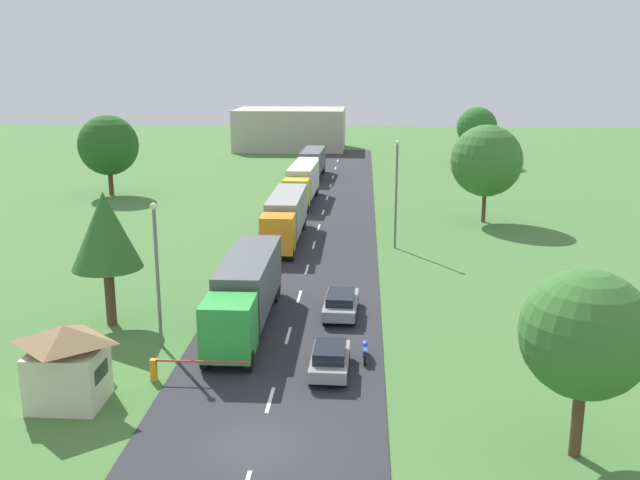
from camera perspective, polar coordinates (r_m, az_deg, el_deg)
ground_plane at (r=28.49m, az=-5.01°, el=-16.07°), size 280.00×280.00×0.00m
road at (r=51.03m, az=-0.99°, el=-2.17°), size 10.00×140.00×0.06m
lane_marking_centre at (r=47.58m, az=-1.33°, el=-3.34°), size 0.16×121.90×0.01m
truck_lead at (r=39.39m, az=-5.92°, el=-3.94°), size 2.51×12.60×3.71m
truck_second at (r=57.95m, az=-2.76°, el=1.96°), size 2.52×12.80×3.71m
truck_third at (r=74.14m, az=-1.43°, el=4.64°), size 2.80×11.99×3.77m
truck_fourth at (r=90.01m, az=-0.66°, el=6.21°), size 2.81×12.13×3.43m
car_lead at (r=33.80m, az=0.80°, el=-9.44°), size 1.82×4.00×1.41m
car_second at (r=41.22m, az=1.67°, el=-5.04°), size 2.00×4.60×1.39m
motorcycle_courier at (r=35.47m, az=3.61°, el=-8.76°), size 0.28×1.94×0.91m
guard_booth at (r=32.50m, az=-19.54°, el=-9.37°), size 3.38×2.98×3.58m
barrier_gate at (r=33.90m, az=-11.83°, el=-9.88°), size 4.64×0.28×1.05m
person_lead at (r=34.94m, az=-16.81°, el=-9.20°), size 0.38×0.22×1.62m
lamppost_lead at (r=36.87m, az=-12.87°, el=-2.12°), size 0.36×0.36×7.53m
lamppost_second at (r=55.68m, az=6.11°, el=4.06°), size 0.36×0.36×8.46m
tree_oak at (r=40.44m, az=-16.74°, el=0.67°), size 3.86×3.86×7.52m
tree_birch at (r=104.72m, az=12.39°, el=8.78°), size 5.67×5.67×8.15m
tree_maple at (r=81.48m, az=-16.53°, el=7.26°), size 6.50×6.50×8.74m
tree_pine at (r=27.41m, az=20.41°, el=-7.07°), size 4.73×4.73×7.19m
tree_ash at (r=66.25m, az=13.13°, el=6.17°), size 6.44×6.44×8.86m
distant_building at (r=121.09m, az=-2.36°, el=8.83°), size 17.94×12.90×6.71m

